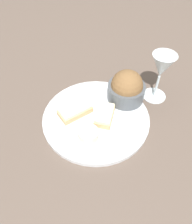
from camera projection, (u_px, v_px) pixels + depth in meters
The scene contains 7 objects.
ground_plane at pixel (96, 119), 0.68m from camera, with size 4.00×4.00×0.00m, color brown.
dinner_plate at pixel (96, 118), 0.67m from camera, with size 0.33×0.33×0.01m.
salad_bowl at pixel (126, 88), 0.69m from camera, with size 0.12×0.12×0.10m.
sauce_ramekin at pixel (88, 134), 0.61m from camera, with size 0.06×0.06×0.03m.
cheese_toast_near at pixel (75, 110), 0.67m from camera, with size 0.11×0.09×0.03m.
cheese_toast_far at pixel (105, 115), 0.66m from camera, with size 0.10×0.08×0.03m.
wine_glass at pixel (162, 68), 0.66m from camera, with size 0.08×0.08×0.16m.
Camera 1 is at (0.36, 0.24, 0.53)m, focal length 35.00 mm.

